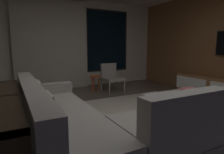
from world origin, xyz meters
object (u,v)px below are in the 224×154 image
Objects in this scene: sectional_couch at (86,125)px; accent_chair_near_window at (111,76)px; coffee_table at (187,106)px; side_stool at (95,79)px; book_stack_on_coffee_table at (188,91)px; console_table_behind_couch at (3,125)px.

accent_chair_near_window is at bearing 56.52° from sectional_couch.
sectional_couch is 2.02m from coffee_table.
accent_chair_near_window is (1.77, 2.67, 0.14)m from sectional_couch.
side_stool is at bearing 105.77° from coffee_table.
accent_chair_near_window reaches higher than book_stack_on_coffee_table.
book_stack_on_coffee_table reaches higher than side_stool.
accent_chair_near_window is (-0.43, 2.35, 0.02)m from book_stack_on_coffee_table.
coffee_table is (2.01, 0.16, -0.10)m from sectional_couch.
coffee_table is at bearing -138.35° from book_stack_on_coffee_table.
sectional_couch is 3.00m from side_stool.
book_stack_on_coffee_table is at bearing 3.57° from console_table_behind_couch.
console_table_behind_couch is (-2.20, -2.58, 0.04)m from side_stool.
side_stool is at bearing 64.64° from sectional_couch.
console_table_behind_couch is at bearing 171.78° from sectional_couch.
coffee_table is 0.55× the size of console_table_behind_couch.
book_stack_on_coffee_table is at bearing -79.56° from accent_chair_near_window.
sectional_couch reaches higher than side_stool.
sectional_couch reaches higher than coffee_table.
coffee_table is 2.67m from side_stool.
accent_chair_near_window reaches higher than side_stool.
book_stack_on_coffee_table is 0.39× the size of accent_chair_near_window.
book_stack_on_coffee_table is 0.67× the size of side_stool.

